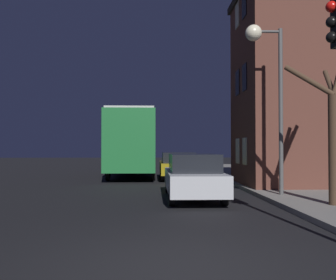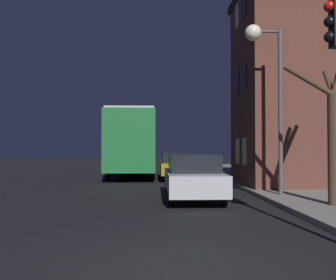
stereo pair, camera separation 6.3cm
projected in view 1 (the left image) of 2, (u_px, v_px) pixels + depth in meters
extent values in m
plane|color=black|center=(179.00, 268.00, 5.20)|extent=(120.00, 120.00, 0.00)
cube|color=brown|center=(284.00, 90.00, 15.98)|extent=(3.67, 4.40, 8.04)
cube|color=beige|center=(245.00, 151.00, 15.21)|extent=(0.03, 0.70, 1.10)
cube|color=beige|center=(238.00, 151.00, 16.50)|extent=(0.03, 0.70, 1.10)
cube|color=black|center=(244.00, 77.00, 15.28)|extent=(0.03, 0.70, 1.10)
cube|color=black|center=(237.00, 83.00, 16.56)|extent=(0.03, 0.70, 1.10)
cube|color=black|center=(244.00, 4.00, 15.34)|extent=(0.03, 0.70, 1.10)
cube|color=beige|center=(237.00, 15.00, 16.63)|extent=(0.03, 0.70, 1.10)
cylinder|color=#4C4C4C|center=(281.00, 111.00, 12.36)|extent=(0.14, 0.14, 5.50)
cylinder|color=#4C4C4C|center=(267.00, 32.00, 12.40)|extent=(0.90, 0.09, 0.09)
sphere|color=#F4EAC6|center=(254.00, 33.00, 12.38)|extent=(0.54, 0.54, 0.54)
sphere|color=red|center=(331.00, 7.00, 6.56)|extent=(0.20, 0.20, 0.20)
sphere|color=black|center=(332.00, 22.00, 6.55)|extent=(0.20, 0.20, 0.20)
sphere|color=black|center=(332.00, 37.00, 6.55)|extent=(0.20, 0.20, 0.20)
cylinder|color=#473323|center=(334.00, 150.00, 10.09)|extent=(0.31, 0.31, 2.97)
cylinder|color=#473323|center=(309.00, 81.00, 10.39)|extent=(1.26, 0.73, 0.99)
cylinder|color=#473323|center=(329.00, 83.00, 10.83)|extent=(0.57, 1.49, 1.03)
cube|color=#1E6B33|center=(134.00, 142.00, 22.60)|extent=(2.53, 10.18, 3.10)
cube|color=black|center=(134.00, 133.00, 22.61)|extent=(2.55, 9.37, 1.11)
cube|color=#B2B2B2|center=(134.00, 116.00, 22.63)|extent=(2.40, 9.67, 0.12)
cylinder|color=black|center=(154.00, 165.00, 25.92)|extent=(0.18, 0.96, 0.96)
cylinder|color=black|center=(120.00, 165.00, 25.83)|extent=(0.18, 0.96, 0.96)
cylinder|color=black|center=(154.00, 171.00, 19.30)|extent=(0.18, 0.96, 0.96)
cylinder|color=black|center=(108.00, 171.00, 19.21)|extent=(0.18, 0.96, 0.96)
cube|color=#B7BABF|center=(193.00, 180.00, 12.36)|extent=(1.70, 4.75, 0.63)
cube|color=black|center=(193.00, 163.00, 12.14)|extent=(1.50, 2.47, 0.57)
cylinder|color=black|center=(209.00, 185.00, 13.93)|extent=(0.18, 0.57, 0.57)
cylinder|color=black|center=(168.00, 185.00, 13.87)|extent=(0.18, 0.57, 0.57)
cylinder|color=black|center=(224.00, 196.00, 10.84)|extent=(0.18, 0.57, 0.57)
cylinder|color=black|center=(172.00, 196.00, 10.79)|extent=(0.18, 0.57, 0.57)
cube|color=olive|center=(178.00, 168.00, 20.01)|extent=(1.89, 4.45, 0.57)
cube|color=black|center=(178.00, 157.00, 19.80)|extent=(1.66, 2.32, 0.53)
cylinder|color=black|center=(191.00, 171.00, 21.48)|extent=(0.18, 0.68, 0.68)
cylinder|color=black|center=(161.00, 171.00, 21.42)|extent=(0.18, 0.68, 0.68)
cylinder|color=black|center=(197.00, 175.00, 18.59)|extent=(0.18, 0.68, 0.68)
cylinder|color=black|center=(163.00, 175.00, 18.53)|extent=(0.18, 0.68, 0.68)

